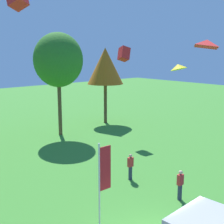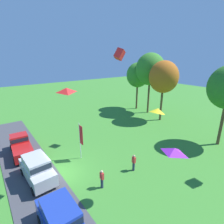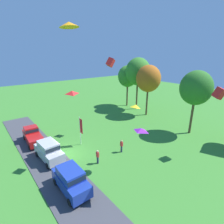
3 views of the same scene
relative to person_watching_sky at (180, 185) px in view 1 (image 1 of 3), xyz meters
name	(u,v)px [view 1 (image 1 of 3)]	position (x,y,z in m)	size (l,w,h in m)	color
person_watching_sky	(180,185)	(0.00, 0.00, 0.00)	(0.36, 0.24, 1.71)	#2D334C
person_on_lawn	(130,167)	(-0.12, 3.78, 0.00)	(0.36, 0.24, 1.71)	#2D334C
tree_lone_near	(58,60)	(2.39, 16.14, 6.39)	(4.68, 4.68, 9.87)	brown
tree_right_of_center	(105,66)	(9.12, 17.26, 5.58)	(4.03, 4.03, 8.51)	brown
flag_banner	(103,174)	(-4.94, 0.67, 1.74)	(0.71, 0.08, 4.13)	silver
kite_box_topmost	(124,54)	(7.04, 12.04, 6.99)	(0.85, 0.85, 1.19)	red
kite_diamond_high_left	(207,43)	(-1.26, -1.97, 7.58)	(1.06, 0.92, 0.32)	red
kite_delta_near_flag	(178,67)	(3.03, 2.71, 6.26)	(1.08, 1.08, 0.34)	yellow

